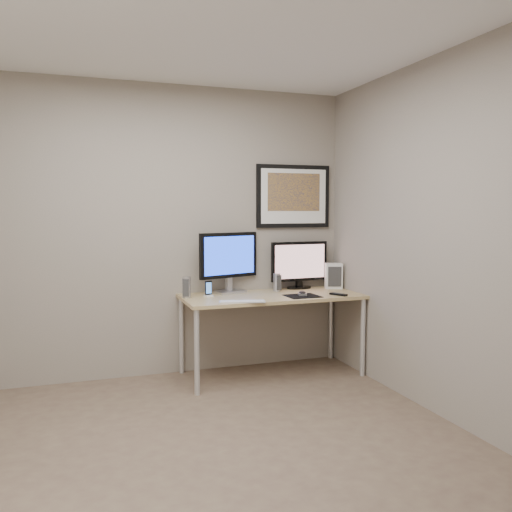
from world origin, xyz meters
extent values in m
plane|color=brown|center=(0.00, 0.00, 0.00)|extent=(3.60, 3.60, 0.00)
plane|color=white|center=(0.00, 0.00, 2.60)|extent=(3.60, 3.60, 0.00)
plane|color=gray|center=(0.00, 1.70, 1.30)|extent=(3.60, 0.00, 3.60)
plane|color=gray|center=(1.80, 0.00, 1.30)|extent=(0.00, 3.40, 3.40)
cube|color=olive|center=(1.00, 1.35, 0.71)|extent=(1.60, 0.70, 0.03)
cylinder|color=silver|center=(0.24, 1.04, 0.35)|extent=(0.04, 0.04, 0.70)
cylinder|color=silver|center=(0.24, 1.66, 0.35)|extent=(0.04, 0.04, 0.70)
cylinder|color=silver|center=(1.76, 1.04, 0.35)|extent=(0.04, 0.04, 0.70)
cylinder|color=silver|center=(1.76, 1.66, 0.35)|extent=(0.04, 0.04, 0.70)
cube|color=black|center=(1.35, 1.68, 1.62)|extent=(0.75, 0.03, 0.60)
cube|color=silver|center=(1.35, 1.67, 1.62)|extent=(0.67, 0.00, 0.52)
cube|color=gold|center=(1.35, 1.66, 1.66)|extent=(0.54, 0.00, 0.36)
cube|color=#B2B1B6|center=(0.67, 1.59, 0.74)|extent=(0.33, 0.27, 0.02)
cube|color=#B2B1B6|center=(0.67, 1.59, 0.81)|extent=(0.07, 0.06, 0.12)
cube|color=black|center=(0.67, 1.59, 1.08)|extent=(0.59, 0.22, 0.41)
cube|color=#1235CA|center=(0.67, 1.57, 1.08)|extent=(0.52, 0.17, 0.35)
cube|color=black|center=(1.39, 1.62, 0.74)|extent=(0.25, 0.14, 0.02)
cube|color=black|center=(1.39, 1.62, 0.78)|extent=(0.06, 0.05, 0.06)
cube|color=black|center=(1.39, 1.62, 1.00)|extent=(0.58, 0.06, 0.38)
cube|color=#A27370|center=(1.39, 1.60, 1.00)|extent=(0.52, 0.03, 0.32)
cylinder|color=#B2B1B6|center=(0.25, 1.44, 0.82)|extent=(0.09, 0.09, 0.18)
cylinder|color=#B2B1B6|center=(1.12, 1.53, 0.81)|extent=(0.08, 0.08, 0.17)
cube|color=black|center=(0.44, 1.43, 0.80)|extent=(0.08, 0.08, 0.14)
cube|color=silver|center=(0.63, 1.06, 0.74)|extent=(0.40, 0.19, 0.01)
cube|color=black|center=(1.23, 1.18, 0.73)|extent=(0.30, 0.27, 0.00)
ellipsoid|color=black|center=(1.24, 1.22, 0.75)|extent=(0.10, 0.13, 0.04)
cube|color=black|center=(1.55, 1.12, 0.74)|extent=(0.12, 0.17, 0.02)
cube|color=silver|center=(1.71, 1.52, 0.85)|extent=(0.19, 0.16, 0.24)
camera|label=1|loc=(-0.72, -3.15, 1.50)|focal=38.00mm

